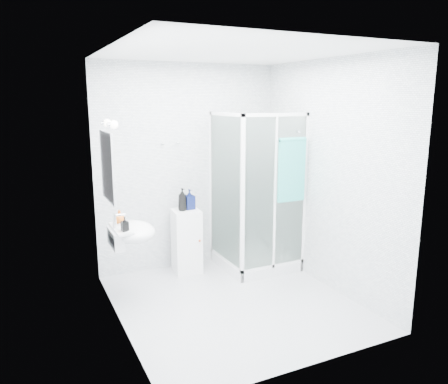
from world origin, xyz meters
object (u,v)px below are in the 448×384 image
storage_cabinet (187,241)px  shampoo_bottle_b (190,199)px  soap_dispenser_orange (119,217)px  hand_towel (292,168)px  wall_basin (130,232)px  soap_dispenser_black (125,224)px  shower_enclosure (254,235)px  shampoo_bottle_a (182,199)px

storage_cabinet → shampoo_bottle_b: bearing=37.3°
soap_dispenser_orange → hand_towel: bearing=-6.1°
wall_basin → soap_dispenser_black: bearing=-119.9°
shower_enclosure → shampoo_bottle_a: bearing=161.8°
shampoo_bottle_a → soap_dispenser_orange: size_ratio=1.87×
shower_enclosure → soap_dispenser_black: bearing=-165.0°
shower_enclosure → soap_dispenser_black: (-1.74, -0.47, 0.49)m
storage_cabinet → soap_dispenser_black: soap_dispenser_black is taller
soap_dispenser_black → shampoo_bottle_a: bearing=40.2°
shower_enclosure → storage_cabinet: size_ratio=2.49×
shower_enclosure → soap_dispenser_orange: shower_enclosure is taller
shampoo_bottle_a → soap_dispenser_orange: shampoo_bottle_a is taller
shampoo_bottle_a → soap_dispenser_black: 1.16m
storage_cabinet → soap_dispenser_orange: bearing=-148.4°
hand_towel → storage_cabinet: bearing=148.1°
storage_cabinet → shampoo_bottle_a: bearing=179.3°
shampoo_bottle_a → storage_cabinet: bearing=-5.6°
soap_dispenser_orange → soap_dispenser_black: (-0.01, -0.28, -0.00)m
wall_basin → shower_enclosure: bearing=10.8°
wall_basin → soap_dispenser_orange: (-0.08, 0.13, 0.14)m
soap_dispenser_black → storage_cabinet: bearing=38.6°
storage_cabinet → soap_dispenser_black: bearing=-136.4°
hand_towel → soap_dispenser_orange: bearing=173.9°
soap_dispenser_orange → wall_basin: bearing=-59.5°
shower_enclosure → shampoo_bottle_b: size_ratio=7.82×
shower_enclosure → storage_cabinet: shower_enclosure is taller
hand_towel → soap_dispenser_orange: 2.06m
wall_basin → soap_dispenser_orange: size_ratio=3.70×
shower_enclosure → hand_towel: shower_enclosure is taller
soap_dispenser_black → shower_enclosure: bearing=15.0°
wall_basin → shampoo_bottle_a: size_ratio=1.98×
shampoo_bottle_b → hand_towel: bearing=-34.9°
shower_enclosure → soap_dispenser_black: shower_enclosure is taller
shower_enclosure → soap_dispenser_black: size_ratio=13.67×
shampoo_bottle_a → soap_dispenser_black: size_ratio=1.93×
soap_dispenser_black → soap_dispenser_orange: bearing=88.1°
hand_towel → shampoo_bottle_b: (-1.03, 0.72, -0.42)m
storage_cabinet → soap_dispenser_orange: 1.16m
shower_enclosure → shampoo_bottle_a: (-0.86, 0.28, 0.50)m
shower_enclosure → shampoo_bottle_b: 0.94m
hand_towel → soap_dispenser_orange: size_ratio=5.05×
shower_enclosure → shampoo_bottle_a: 1.03m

